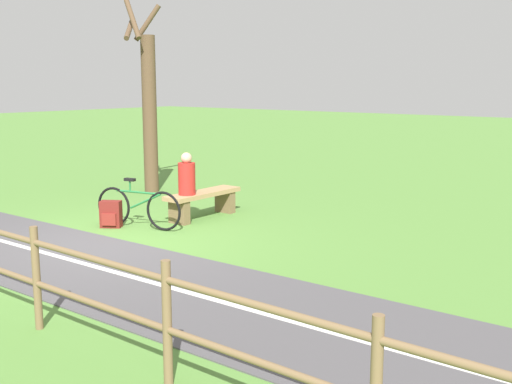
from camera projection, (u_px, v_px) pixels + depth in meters
ground_plane at (104, 244)px, 9.83m from camera, size 80.00×80.00×0.00m
paved_path at (277, 318)px, 6.72m from camera, size 2.92×36.03×0.02m
path_centre_line at (277, 317)px, 6.72m from camera, size 0.54×32.00×0.00m
bench at (203, 200)px, 11.65m from camera, size 1.68×0.45×0.49m
person_seated at (187, 176)px, 11.24m from camera, size 0.31×0.31×0.76m
bicycle at (138, 207)px, 10.84m from camera, size 0.44×1.68×0.86m
backpack at (111, 214)px, 10.89m from camera, size 0.36×0.41×0.47m
fence_roadside at (36, 269)px, 6.34m from camera, size 0.21×11.60×1.08m
tree_far_left at (148, 106)px, 14.20m from camera, size 1.06×0.87×4.32m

